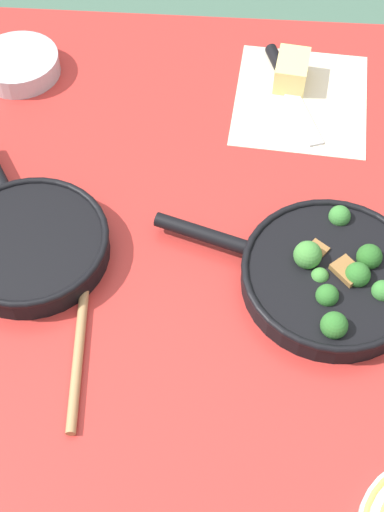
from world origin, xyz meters
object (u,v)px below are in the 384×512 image
at_px(skillet_eggs, 30,241).
at_px(prep_bowl_steel, 19,65).
at_px(grater_knife, 286,80).
at_px(wooden_spoon, 83,304).
at_px(cheese_block, 292,71).
at_px(skillet_broccoli, 330,275).

bearing_deg(skillet_eggs, prep_bowl_steel, -17.45).
xyz_separation_m(grater_knife, prep_bowl_steel, (-0.01, 0.53, 0.01)).
bearing_deg(prep_bowl_steel, grater_knife, -89.39).
bearing_deg(grater_knife, wooden_spoon, -49.15).
relative_size(wooden_spoon, grater_knife, 1.27).
distance_m(skillet_eggs, wooden_spoon, 0.14).
bearing_deg(skillet_eggs, cheese_block, -75.87).
distance_m(skillet_broccoli, wooden_spoon, 0.39).
xyz_separation_m(skillet_eggs, cheese_block, (0.44, -0.42, 0.00)).
height_order(skillet_eggs, cheese_block, cheese_block).
bearing_deg(skillet_broccoli, skillet_eggs, 14.02).
relative_size(skillet_broccoli, skillet_eggs, 1.24).
xyz_separation_m(wooden_spoon, cheese_block, (0.54, -0.32, 0.02)).
distance_m(skillet_eggs, prep_bowl_steel, 0.44).
bearing_deg(prep_bowl_steel, skillet_broccoli, -127.98).
bearing_deg(cheese_block, grater_knife, 120.98).
height_order(grater_knife, cheese_block, cheese_block).
xyz_separation_m(skillet_eggs, wooden_spoon, (-0.10, -0.10, -0.02)).
distance_m(wooden_spoon, cheese_block, 0.63).
height_order(skillet_broccoli, cheese_block, skillet_broccoli).
bearing_deg(skillet_eggs, wooden_spoon, -167.12).
distance_m(skillet_broccoli, grater_knife, 0.47).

